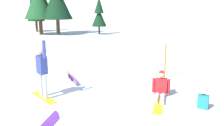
{
  "coord_description": "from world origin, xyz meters",
  "views": [
    {
      "loc": [
        2.84,
        -6.05,
        3.11
      ],
      "look_at": [
        -0.02,
        2.51,
        1.0
      ],
      "focal_mm": 38.85,
      "sensor_mm": 36.0,
      "label": 1
    }
  ],
  "objects": [
    {
      "name": "backpack_teal",
      "position": [
        3.3,
        1.57,
        0.21
      ],
      "size": [
        0.35,
        0.3,
        0.47
      ],
      "color": "#1E7A7F",
      "rests_on": "ground_plane"
    },
    {
      "name": "ground_plane",
      "position": [
        0.0,
        0.0,
        0.0
      ],
      "size": [
        800.0,
        800.0,
        0.0
      ],
      "primitive_type": "plane",
      "color": "silver"
    },
    {
      "name": "pine_tree_slender",
      "position": [
        -15.92,
        20.12,
        3.28
      ],
      "size": [
        2.13,
        2.13,
        6.02
      ],
      "color": "#472D19",
      "rests_on": "ground_plane"
    },
    {
      "name": "snowboarder_midground",
      "position": [
        1.91,
        2.09,
        0.32
      ],
      "size": [
        0.63,
        1.81,
        0.93
      ],
      "color": "#B7B7BC",
      "rests_on": "ground_plane"
    },
    {
      "name": "trail_marker_pole",
      "position": [
        1.79,
        4.41,
        0.79
      ],
      "size": [
        0.06,
        0.06,
        1.57
      ],
      "primitive_type": "cylinder",
      "color": "orange",
      "rests_on": "ground_plane"
    },
    {
      "name": "loose_snowboard_near_right",
      "position": [
        -1.95,
        2.8,
        0.15
      ],
      "size": [
        1.17,
        1.33,
        0.29
      ],
      "color": "#993FD8",
      "rests_on": "ground_plane"
    },
    {
      "name": "snowboarder_foreground",
      "position": [
        -1.93,
        0.74,
        0.97
      ],
      "size": [
        1.42,
        1.0,
        2.04
      ],
      "color": "yellow",
      "rests_on": "ground_plane"
    },
    {
      "name": "pine_tree_leaning",
      "position": [
        -7.27,
        19.65,
        2.27
      ],
      "size": [
        1.67,
        1.67,
        4.17
      ],
      "color": "#472D19",
      "rests_on": "ground_plane"
    }
  ]
}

